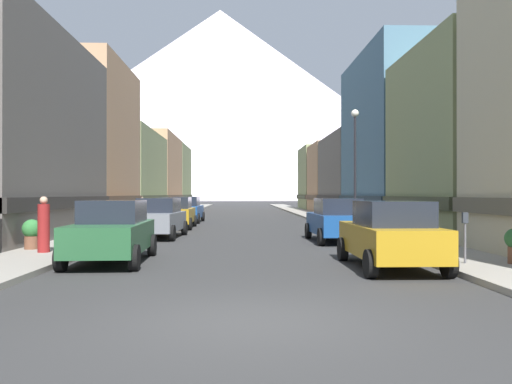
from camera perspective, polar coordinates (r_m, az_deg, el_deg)
name	(u,v)px	position (r m, az deg, el deg)	size (l,w,h in m)	color
ground_plane	(249,321)	(8.35, -0.75, -13.81)	(400.00, 400.00, 0.00)	#303030
sidewalk_left	(165,217)	(43.59, -9.77, -2.69)	(2.50, 100.00, 0.15)	gray
sidewalk_right	(318,217)	(43.63, 6.73, -2.69)	(2.50, 100.00, 0.15)	gray
storefront_left_2	(69,147)	(35.90, -19.54, 4.62)	(7.50, 9.67, 10.30)	tan
storefront_left_3	(118,176)	(47.43, -14.65, 1.73)	(6.83, 13.92, 7.40)	#8C9966
storefront_left_4	(146,175)	(61.14, -11.82, 1.85)	(7.05, 13.47, 8.62)	tan
storefront_left_5	(155,178)	(74.21, -10.83, 1.48)	(9.10, 12.18, 8.59)	#8C9966
storefront_right_1	(480,146)	(25.50, 23.06, 4.58)	(6.32, 8.78, 8.48)	#8C9966
storefront_right_2	(422,142)	(35.88, 17.54, 5.14)	(8.58, 11.92, 10.96)	slate
storefront_right_3	(362,177)	(46.98, 11.42, 1.56)	(6.34, 11.73, 7.09)	#66605B
storefront_right_4	(347,180)	(57.26, 9.77, 1.34)	(7.80, 8.54, 7.29)	tan
storefront_right_5	(329,180)	(66.36, 7.94, 1.32)	(7.26, 9.06, 7.75)	#8C9966
car_left_0	(112,231)	(15.63, -15.31, -4.11)	(2.19, 4.46, 1.78)	#265933
car_left_1	(158,218)	(23.92, -10.51, -2.76)	(2.25, 4.49, 1.78)	slate
car_left_2	(176,213)	(30.32, -8.65, -2.22)	(2.09, 4.41, 1.78)	#B28419
car_left_3	(187,209)	(36.49, -7.47, -1.88)	(2.16, 4.45, 1.78)	#19478C
car_right_0	(390,234)	(14.31, 14.31, -4.47)	(2.06, 4.40, 1.78)	#B28419
car_right_1	(337,220)	(21.77, 8.73, -3.01)	(2.14, 4.43, 1.78)	#19478C
parking_meter_near	(465,230)	(14.87, 21.68, -3.86)	(0.14, 0.10, 1.33)	#595960
trash_bin_right	(421,231)	(19.87, 17.39, -4.01)	(0.59, 0.59, 0.98)	#4C5156
potted_plant_1	(32,233)	(18.86, -23.10, -4.06)	(0.61, 0.61, 0.98)	brown
pedestrian_0	(44,226)	(17.67, -21.99, -3.47)	(0.36, 0.36, 1.73)	maroon
pedestrian_1	(142,211)	(33.59, -12.20, -2.06)	(0.36, 0.36, 1.59)	maroon
pedestrian_2	(407,223)	(21.02, 16.01, -3.24)	(0.36, 0.36, 1.53)	maroon
streetlamp_right	(355,152)	(25.69, 10.67, 4.31)	(0.36, 0.36, 5.86)	black
mountain_backdrop	(220,104)	(272.21, -3.91, 9.50)	(246.84, 246.84, 95.70)	silver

